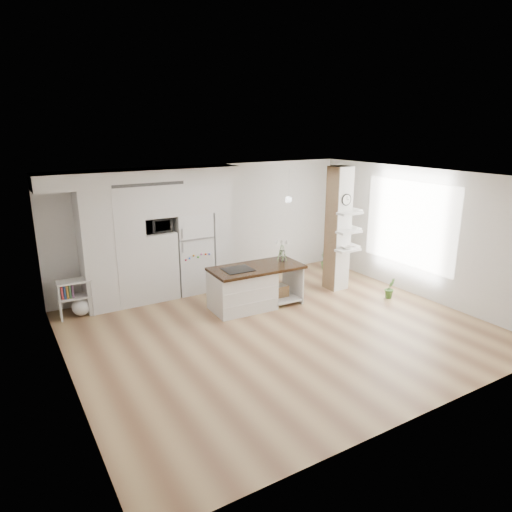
{
  "coord_description": "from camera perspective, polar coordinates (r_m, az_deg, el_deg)",
  "views": [
    {
      "loc": [
        -4.2,
        -6.2,
        3.52
      ],
      "look_at": [
        0.04,
        0.9,
        1.15
      ],
      "focal_mm": 32.0,
      "sensor_mm": 36.0,
      "label": 1
    }
  ],
  "objects": [
    {
      "name": "floor",
      "position": [
        8.28,
        3.01,
        -9.17
      ],
      "size": [
        7.0,
        6.0,
        0.01
      ],
      "primitive_type": "cube",
      "color": "tan",
      "rests_on": "ground"
    },
    {
      "name": "room",
      "position": [
        7.67,
        3.22,
        3.47
      ],
      "size": [
        7.04,
        6.04,
        2.72
      ],
      "color": "white",
      "rests_on": "ground"
    },
    {
      "name": "cabinet_wall",
      "position": [
        9.51,
        -13.3,
        3.35
      ],
      "size": [
        4.0,
        0.71,
        2.7
      ],
      "color": "silver",
      "rests_on": "floor"
    },
    {
      "name": "refrigerator",
      "position": [
        9.97,
        -8.05,
        0.48
      ],
      "size": [
        0.78,
        0.69,
        1.75
      ],
      "color": "white",
      "rests_on": "floor"
    },
    {
      "name": "column",
      "position": [
        10.09,
        10.83,
        3.32
      ],
      "size": [
        0.69,
        0.9,
        2.7
      ],
      "color": "silver",
      "rests_on": "floor"
    },
    {
      "name": "window",
      "position": [
        10.27,
        18.58,
        3.83
      ],
      "size": [
        0.0,
        2.4,
        2.4
      ],
      "primitive_type": "plane",
      "rotation": [
        1.57,
        0.0,
        -1.57
      ],
      "color": "white",
      "rests_on": "room"
    },
    {
      "name": "pendant_light",
      "position": [
        8.78,
        11.99,
        6.5
      ],
      "size": [
        0.12,
        0.12,
        0.1
      ],
      "primitive_type": "cylinder",
      "color": "white",
      "rests_on": "room"
    },
    {
      "name": "kitchen_island",
      "position": [
        9.05,
        -1.08,
        -3.9
      ],
      "size": [
        1.88,
        0.95,
        1.4
      ],
      "rotation": [
        0.0,
        0.0,
        -0.04
      ],
      "color": "silver",
      "rests_on": "floor"
    },
    {
      "name": "bookshelf",
      "position": [
        9.35,
        -21.43,
        -5.19
      ],
      "size": [
        0.62,
        0.37,
        0.72
      ],
      "rotation": [
        0.0,
        0.0,
        -0.04
      ],
      "color": "silver",
      "rests_on": "floor"
    },
    {
      "name": "floor_plant_a",
      "position": [
        10.04,
        16.37,
        -3.88
      ],
      "size": [
        0.28,
        0.25,
        0.43
      ],
      "primitive_type": "imported",
      "rotation": [
        0.0,
        0.0,
        0.28
      ],
      "color": "#467B31",
      "rests_on": "floor"
    },
    {
      "name": "floor_plant_b",
      "position": [
        11.68,
        8.72,
        -0.58
      ],
      "size": [
        0.31,
        0.31,
        0.44
      ],
      "primitive_type": "imported",
      "rotation": [
        0.0,
        0.0,
        -0.3
      ],
      "color": "#467B31",
      "rests_on": "floor"
    },
    {
      "name": "microwave",
      "position": [
        9.5,
        -12.24,
        3.81
      ],
      "size": [
        0.54,
        0.37,
        0.3
      ],
      "primitive_type": "imported",
      "color": "#2D2D2D",
      "rests_on": "cabinet_wall"
    },
    {
      "name": "shelf_plant",
      "position": [
        10.34,
        11.31,
        4.58
      ],
      "size": [
        0.27,
        0.23,
        0.3
      ],
      "primitive_type": "imported",
      "color": "#467B31",
      "rests_on": "column"
    },
    {
      "name": "decor_bowl",
      "position": [
        9.95,
        11.26,
        1.04
      ],
      "size": [
        0.22,
        0.22,
        0.05
      ],
      "primitive_type": "imported",
      "color": "white",
      "rests_on": "column"
    }
  ]
}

